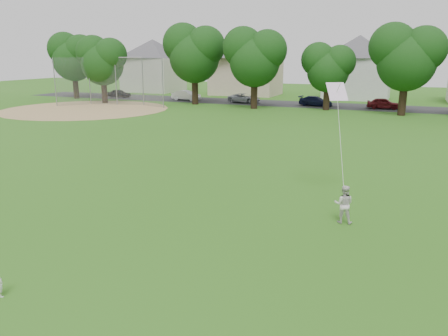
% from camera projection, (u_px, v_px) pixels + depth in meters
% --- Properties ---
extents(ground, '(160.00, 160.00, 0.00)m').
position_uv_depth(ground, '(153.00, 252.00, 13.27)').
color(ground, '#2C6316').
rests_on(ground, ground).
extents(street, '(90.00, 7.00, 0.01)m').
position_uv_depth(street, '(346.00, 106.00, 50.73)').
color(street, '#2D2D30').
rests_on(street, ground).
extents(dirt_infield, '(18.00, 18.00, 0.02)m').
position_uv_depth(dirt_infield, '(86.00, 109.00, 48.01)').
color(dirt_infield, '#9E7F51').
rests_on(dirt_infield, ground).
extents(older_boy, '(0.72, 0.59, 1.38)m').
position_uv_depth(older_boy, '(344.00, 204.00, 15.38)').
color(older_boy, silver).
rests_on(older_boy, ground).
extents(kite, '(1.13, 1.87, 4.43)m').
position_uv_depth(kite, '(340.00, 141.00, 16.25)').
color(kite, white).
rests_on(kite, ground).
extents(baseball_backstop, '(12.16, 4.83, 5.51)m').
position_uv_depth(baseball_backstop, '(114.00, 82.00, 51.10)').
color(baseball_backstop, gray).
rests_on(baseball_backstop, ground).
extents(tree_row, '(80.54, 8.89, 11.71)m').
position_uv_depth(tree_row, '(376.00, 50.00, 42.58)').
color(tree_row, black).
rests_on(tree_row, ground).
extents(parked_cars, '(63.87, 2.52, 1.28)m').
position_uv_depth(parked_cars, '(375.00, 103.00, 48.45)').
color(parked_cars, black).
rests_on(parked_cars, ground).
extents(house_row, '(76.15, 13.73, 9.84)m').
position_uv_depth(house_row, '(361.00, 61.00, 58.26)').
color(house_row, beige).
rests_on(house_row, ground).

